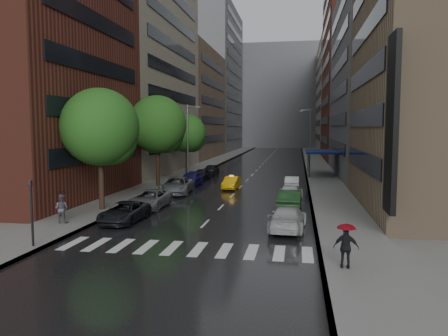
{
  "coord_description": "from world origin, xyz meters",
  "views": [
    {
      "loc": [
        5.94,
        -23.62,
        6.31
      ],
      "look_at": [
        0.0,
        11.44,
        3.0
      ],
      "focal_mm": 35.0,
      "sensor_mm": 36.0,
      "label": 1
    }
  ],
  "objects": [
    {
      "name": "sidewalk_right",
      "position": [
        9.0,
        50.0,
        0.07
      ],
      "size": [
        4.0,
        140.0,
        0.15
      ],
      "primitive_type": "cube",
      "color": "gray",
      "rests_on": "ground"
    },
    {
      "name": "street_lamp_left",
      "position": [
        -7.72,
        30.0,
        4.89
      ],
      "size": [
        1.74,
        0.22,
        9.0
      ],
      "color": "gray",
      "rests_on": "sidewalk_left"
    },
    {
      "name": "ped_black_umbrella",
      "position": [
        -9.06,
        2.04,
        1.38
      ],
      "size": [
        0.96,
        0.98,
        2.09
      ],
      "color": "#504F55",
      "rests_on": "sidewalk_left"
    },
    {
      "name": "sidewalk_left",
      "position": [
        -9.0,
        50.0,
        0.07
      ],
      "size": [
        4.0,
        140.0,
        0.15
      ],
      "primitive_type": "cube",
      "color": "gray",
      "rests_on": "ground"
    },
    {
      "name": "building_far",
      "position": [
        0.0,
        118.0,
        16.0
      ],
      "size": [
        40.0,
        14.0,
        32.0
      ],
      "primitive_type": "cube",
      "color": "slate",
      "rests_on": "ground"
    },
    {
      "name": "buildings_right",
      "position": [
        15.0,
        56.7,
        15.03
      ],
      "size": [
        8.05,
        109.1,
        36.0
      ],
      "color": "#937A5B",
      "rests_on": "ground"
    },
    {
      "name": "ped_red_umbrella",
      "position": [
        8.09,
        -4.31,
        1.33
      ],
      "size": [
        1.12,
        0.82,
        2.01
      ],
      "color": "black",
      "rests_on": "sidewalk_right"
    },
    {
      "name": "tree_mid",
      "position": [
        -8.6,
        20.4,
        6.61
      ],
      "size": [
        6.06,
        6.06,
        9.65
      ],
      "color": "#382619",
      "rests_on": "ground"
    },
    {
      "name": "tree_far",
      "position": [
        -8.6,
        32.64,
        5.54
      ],
      "size": [
        5.08,
        5.08,
        8.09
      ],
      "color": "#382619",
      "rests_on": "ground"
    },
    {
      "name": "awning",
      "position": [
        8.98,
        35.0,
        3.13
      ],
      "size": [
        4.0,
        8.0,
        3.12
      ],
      "color": "navy",
      "rests_on": "sidewalk_right"
    },
    {
      "name": "crosswalk",
      "position": [
        0.2,
        -2.0,
        0.01
      ],
      "size": [
        13.15,
        2.8,
        0.01
      ],
      "color": "silver",
      "rests_on": "ground"
    },
    {
      "name": "street_lamp_right",
      "position": [
        7.72,
        45.0,
        4.89
      ],
      "size": [
        1.74,
        0.22,
        9.0
      ],
      "color": "gray",
      "rests_on": "sidewalk_right"
    },
    {
      "name": "ground",
      "position": [
        0.0,
        0.0,
        0.0
      ],
      "size": [
        220.0,
        220.0,
        0.0
      ],
      "primitive_type": "plane",
      "color": "gray",
      "rests_on": "ground"
    },
    {
      "name": "road",
      "position": [
        0.0,
        50.0,
        0.01
      ],
      "size": [
        14.0,
        140.0,
        0.01
      ],
      "primitive_type": "cube",
      "color": "black",
      "rests_on": "ground"
    },
    {
      "name": "traffic_light",
      "position": [
        -7.6,
        -3.33,
        2.23
      ],
      "size": [
        0.18,
        0.15,
        3.45
      ],
      "color": "black",
      "rests_on": "sidewalk_left"
    },
    {
      "name": "parked_cars_right",
      "position": [
        5.4,
        10.54,
        0.73
      ],
      "size": [
        2.44,
        22.93,
        1.58
      ],
      "color": "beige",
      "rests_on": "ground"
    },
    {
      "name": "buildings_left",
      "position": [
        -15.0,
        58.79,
        15.99
      ],
      "size": [
        8.0,
        108.0,
        38.0
      ],
      "color": "maroon",
      "rests_on": "ground"
    },
    {
      "name": "taxi",
      "position": [
        -0.73,
        20.4,
        0.64
      ],
      "size": [
        1.55,
        3.98,
        1.29
      ],
      "primitive_type": "imported",
      "rotation": [
        0.0,
        0.0,
        -0.05
      ],
      "color": "#E9A70C",
      "rests_on": "ground"
    },
    {
      "name": "parked_cars_left",
      "position": [
        -5.4,
        16.48,
        0.73
      ],
      "size": [
        3.11,
        33.89,
        1.59
      ],
      "color": "black",
      "rests_on": "ground"
    },
    {
      "name": "tree_near",
      "position": [
        -8.6,
        6.94,
        6.33
      ],
      "size": [
        5.8,
        5.8,
        9.24
      ],
      "color": "#382619",
      "rests_on": "ground"
    }
  ]
}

